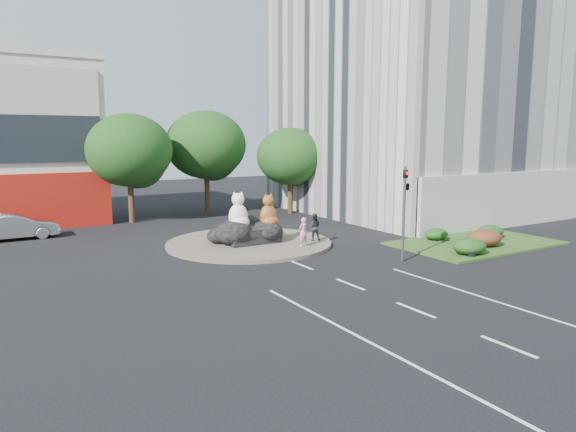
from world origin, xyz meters
name	(u,v)px	position (x,y,z in m)	size (l,w,h in m)	color
ground	(350,285)	(0.00, 0.00, 0.00)	(120.00, 120.00, 0.00)	black
roundabout_island	(249,243)	(0.00, 10.00, 0.10)	(10.00, 10.00, 0.20)	brown
rock_plinth	(249,234)	(0.00, 10.00, 0.65)	(3.20, 2.60, 0.90)	black
office_tower	(424,7)	(20.00, 16.00, 17.50)	(20.00, 20.00, 35.00)	silver
grass_verge	(476,243)	(12.00, 3.00, 0.06)	(10.00, 6.00, 0.12)	#26511B
tree_left	(130,154)	(-3.93, 22.06, 5.25)	(6.46, 6.46, 8.27)	#382314
tree_mid	(207,148)	(3.07, 24.06, 5.56)	(6.84, 6.84, 8.76)	#382314
tree_right	(291,159)	(9.07, 20.06, 4.63)	(5.70, 5.70, 7.30)	#382314
hedge_near_green	(469,246)	(9.00, 1.00, 0.57)	(2.00, 1.60, 0.90)	#173A12
hedge_red	(484,238)	(11.50, 2.00, 0.61)	(2.20, 1.76, 0.99)	#451B12
hedge_mid_green	(490,231)	(14.00, 3.50, 0.53)	(1.80, 1.44, 0.81)	#173A12
hedge_back_green	(436,234)	(10.50, 4.80, 0.48)	(1.60, 1.28, 0.72)	#173A12
traffic_light	(406,193)	(5.10, 2.00, 3.62)	(0.44, 1.24, 5.00)	#595B60
street_lamp	(427,166)	(12.82, 8.00, 4.55)	(2.34, 0.22, 8.06)	#595B60
cat_white	(238,210)	(-0.76, 9.87, 2.22)	(1.34, 1.16, 2.23)	white
cat_tabby	(268,210)	(1.06, 9.45, 2.13)	(1.23, 1.07, 2.05)	#C36128
kitten_calico	(235,237)	(-1.27, 9.32, 0.71)	(0.62, 0.53, 1.03)	white
kitten_white	(279,236)	(1.51, 9.01, 0.58)	(0.45, 0.39, 0.75)	silver
pedestrian_pink	(303,232)	(2.07, 7.14, 1.05)	(0.62, 0.40, 1.69)	pink
pedestrian_dark	(314,227)	(3.57, 8.22, 1.04)	(0.81, 0.63, 1.67)	black
parked_car	(16,227)	(-12.05, 19.15, 0.82)	(1.75, 5.01, 1.65)	#A3A5AA
litter_bin	(472,250)	(8.70, 0.59, 0.45)	(0.44, 0.44, 0.67)	black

